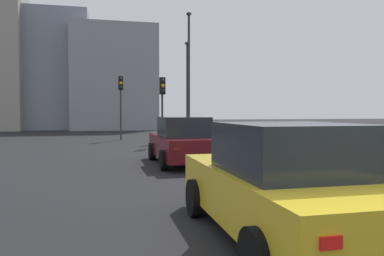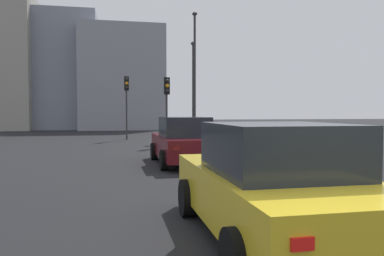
{
  "view_description": "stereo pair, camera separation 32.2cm",
  "coord_description": "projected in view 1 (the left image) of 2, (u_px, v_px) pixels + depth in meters",
  "views": [
    {
      "loc": [
        -3.29,
        2.6,
        1.81
      ],
      "look_at": [
        7.81,
        0.1,
        1.3
      ],
      "focal_mm": 34.48,
      "sensor_mm": 36.0,
      "label": 1
    },
    {
      "loc": [
        -3.36,
        2.29,
        1.81
      ],
      "look_at": [
        7.81,
        0.1,
        1.3
      ],
      "focal_mm": 34.48,
      "sensor_mm": 36.0,
      "label": 2
    }
  ],
  "objects": [
    {
      "name": "building_facade_center",
      "position": [
        39.0,
        73.0,
        40.12
      ],
      "size": [
        10.73,
        10.79,
        12.0
      ],
      "primitive_type": "cube",
      "color": "gray",
      "rests_on": "ground_plane"
    },
    {
      "name": "street_lamp_far",
      "position": [
        189.0,
        66.0,
        25.42
      ],
      "size": [
        0.56,
        0.36,
        8.66
      ],
      "color": "#2D2D30",
      "rests_on": "ground_plane"
    },
    {
      "name": "street_lamp_kerbside",
      "position": [
        187.0,
        81.0,
        25.99
      ],
      "size": [
        0.56,
        0.36,
        6.74
      ],
      "color": "#2D2D30",
      "rests_on": "ground_plane"
    },
    {
      "name": "traffic_light_near_right",
      "position": [
        163.0,
        96.0,
        19.38
      ],
      "size": [
        0.33,
        0.31,
        3.62
      ],
      "rotation": [
        0.0,
        0.0,
        3.29
      ],
      "color": "#2D2D30",
      "rests_on": "ground_plane"
    },
    {
      "name": "traffic_light_near_left",
      "position": [
        121.0,
        94.0,
        23.62
      ],
      "size": [
        0.33,
        0.3,
        4.09
      ],
      "rotation": [
        0.0,
        0.0,
        3.26
      ],
      "color": "#2D2D30",
      "rests_on": "ground_plane"
    },
    {
      "name": "car_yellow_second",
      "position": [
        284.0,
        184.0,
        5.19
      ],
      "size": [
        4.38,
        2.14,
        1.65
      ],
      "rotation": [
        0.0,
        0.0,
        0.01
      ],
      "color": "gold",
      "rests_on": "ground_plane"
    },
    {
      "name": "building_facade_left",
      "position": [
        114.0,
        81.0,
        40.16
      ],
      "size": [
        10.67,
        8.43,
        10.43
      ],
      "primitive_type": "cube",
      "color": "gray",
      "rests_on": "ground_plane"
    },
    {
      "name": "car_maroon_lead",
      "position": [
        182.0,
        142.0,
        12.71
      ],
      "size": [
        4.19,
        2.03,
        1.63
      ],
      "rotation": [
        0.0,
        0.0,
        0.03
      ],
      "color": "#510F16",
      "rests_on": "ground_plane"
    }
  ]
}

